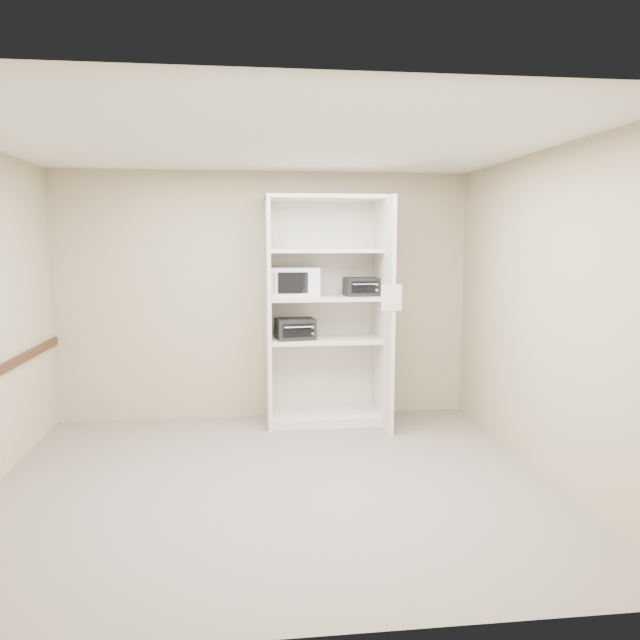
{
  "coord_description": "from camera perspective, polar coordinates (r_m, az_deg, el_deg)",
  "views": [
    {
      "loc": [
        -0.23,
        -4.85,
        1.94
      ],
      "look_at": [
        0.53,
        1.39,
        1.15
      ],
      "focal_mm": 35.0,
      "sensor_mm": 36.0,
      "label": 1
    }
  ],
  "objects": [
    {
      "name": "toaster_oven_lower",
      "position": [
        6.58,
        -2.28,
        -0.81
      ],
      "size": [
        0.43,
        0.35,
        0.22
      ],
      "primitive_type": "cube",
      "rotation": [
        0.0,
        0.0,
        0.13
      ],
      "color": "black",
      "rests_on": "shelving_unit"
    },
    {
      "name": "shelving_unit",
      "position": [
        6.66,
        0.82,
        0.16
      ],
      "size": [
        1.24,
        0.92,
        2.42
      ],
      "color": "silver",
      "rests_on": "floor"
    },
    {
      "name": "toaster_oven_upper",
      "position": [
        6.66,
        3.76,
        3.06
      ],
      "size": [
        0.36,
        0.29,
        0.2
      ],
      "primitive_type": "cube",
      "rotation": [
        0.0,
        0.0,
        0.1
      ],
      "color": "black",
      "rests_on": "shelving_unit"
    },
    {
      "name": "wall_right",
      "position": [
        5.48,
        20.01,
        0.51
      ],
      "size": [
        0.02,
        4.0,
        2.7
      ],
      "primitive_type": "cube",
      "color": "tan",
      "rests_on": "ground"
    },
    {
      "name": "wall_front",
      "position": [
        2.92,
        -2.33,
        -4.58
      ],
      "size": [
        4.5,
        0.02,
        2.7
      ],
      "primitive_type": "cube",
      "color": "tan",
      "rests_on": "ground"
    },
    {
      "name": "ceiling",
      "position": [
        4.91,
        -4.37,
        16.01
      ],
      "size": [
        4.5,
        4.0,
        0.01
      ],
      "primitive_type": "cube",
      "color": "white"
    },
    {
      "name": "floor",
      "position": [
        5.23,
        -4.08,
        -14.68
      ],
      "size": [
        4.5,
        4.0,
        0.01
      ],
      "primitive_type": "cube",
      "color": "slate",
      "rests_on": "ground"
    },
    {
      "name": "paper_sign",
      "position": [
        6.11,
        6.56,
        2.04
      ],
      "size": [
        0.2,
        0.02,
        0.25
      ],
      "primitive_type": "cube",
      "rotation": [
        0.0,
        0.0,
        -0.1
      ],
      "color": "white",
      "rests_on": "shelving_unit"
    },
    {
      "name": "wall_back",
      "position": [
        6.88,
        -5.02,
        2.19
      ],
      "size": [
        4.5,
        0.02,
        2.7
      ],
      "primitive_type": "cube",
      "color": "tan",
      "rests_on": "ground"
    },
    {
      "name": "microwave",
      "position": [
        6.64,
        -2.33,
        3.52
      ],
      "size": [
        0.51,
        0.39,
        0.3
      ],
      "primitive_type": "cube",
      "rotation": [
        0.0,
        0.0,
        -0.01
      ],
      "color": "white",
      "rests_on": "shelving_unit"
    }
  ]
}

